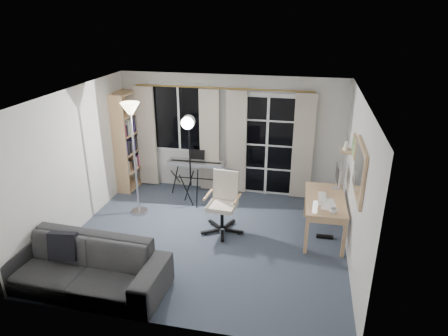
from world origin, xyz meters
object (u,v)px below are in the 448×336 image
(desk, at_px, (325,203))
(sofa, at_px, (80,259))
(monitor, at_px, (338,175))
(bookshelf, at_px, (128,142))
(studio_light, at_px, (189,133))
(office_chair, at_px, (224,196))
(keyboard_piano, at_px, (196,164))
(torchiere_lamp, at_px, (132,126))
(mug, at_px, (333,210))

(desk, relative_size, sofa, 0.55)
(desk, distance_m, monitor, 0.60)
(desk, bearing_deg, monitor, 65.06)
(bookshelf, relative_size, monitor, 4.17)
(bookshelf, xyz_separation_m, desk, (4.01, -1.25, -0.37))
(bookshelf, distance_m, studio_light, 1.75)
(studio_light, bearing_deg, office_chair, -46.72)
(keyboard_piano, distance_m, sofa, 3.33)
(bookshelf, bearing_deg, studio_light, -21.14)
(torchiere_lamp, xyz_separation_m, keyboard_piano, (0.83, 1.06, -1.04))
(office_chair, bearing_deg, studio_light, 144.21)
(studio_light, bearing_deg, torchiere_lamp, -158.92)
(mug, bearing_deg, monitor, 84.18)
(studio_light, bearing_deg, keyboard_piano, 88.59)
(keyboard_piano, xyz_separation_m, office_chair, (0.86, -1.30, -0.02))
(studio_light, height_order, mug, studio_light)
(mug, bearing_deg, keyboard_piano, 147.51)
(keyboard_piano, bearing_deg, monitor, -15.88)
(torchiere_lamp, bearing_deg, keyboard_piano, 51.93)
(desk, bearing_deg, studio_light, 165.93)
(monitor, bearing_deg, torchiere_lamp, -175.83)
(desk, distance_m, mug, 0.53)
(bookshelf, height_order, torchiere_lamp, torchiere_lamp)
(keyboard_piano, bearing_deg, bookshelf, 175.97)
(torchiere_lamp, relative_size, studio_light, 1.14)
(office_chair, bearing_deg, desk, 9.45)
(bookshelf, relative_size, desk, 1.59)
(bookshelf, relative_size, mug, 18.34)
(keyboard_piano, relative_size, mug, 10.47)
(office_chair, bearing_deg, mug, -6.86)
(sofa, bearing_deg, mug, 27.88)
(office_chair, height_order, mug, office_chair)
(sofa, bearing_deg, studio_light, 76.55)
(torchiere_lamp, distance_m, keyboard_piano, 1.70)
(studio_light, distance_m, office_chair, 1.36)
(keyboard_piano, distance_m, mug, 3.11)
(torchiere_lamp, relative_size, keyboard_piano, 1.79)
(studio_light, relative_size, mug, 16.46)
(torchiere_lamp, bearing_deg, sofa, -86.72)
(torchiere_lamp, xyz_separation_m, studio_light, (0.88, 0.45, -0.21))
(desk, bearing_deg, keyboard_piano, 153.80)
(monitor, height_order, mug, monitor)
(bookshelf, distance_m, keyboard_piano, 1.52)
(studio_light, relative_size, desk, 1.43)
(keyboard_piano, bearing_deg, mug, -33.54)
(studio_light, xyz_separation_m, desk, (2.47, -0.56, -0.88))
(office_chair, distance_m, sofa, 2.50)
(monitor, bearing_deg, studio_light, 176.33)
(keyboard_piano, xyz_separation_m, monitor, (2.72, -0.72, 0.30))
(office_chair, height_order, desk, office_chair)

